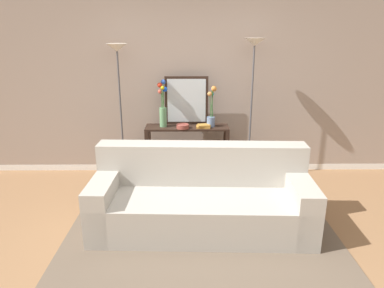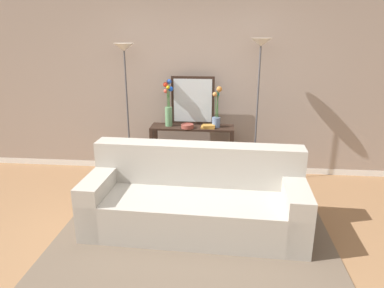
{
  "view_description": "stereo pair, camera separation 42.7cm",
  "coord_description": "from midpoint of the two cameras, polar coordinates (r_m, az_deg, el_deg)",
  "views": [
    {
      "loc": [
        -0.05,
        -2.88,
        2.07
      ],
      "look_at": [
        -0.02,
        1.19,
        0.75
      ],
      "focal_mm": 32.88,
      "sensor_mm": 36.0,
      "label": 1
    },
    {
      "loc": [
        0.38,
        -2.87,
        2.07
      ],
      "look_at": [
        -0.02,
        1.19,
        0.75
      ],
      "focal_mm": 32.88,
      "sensor_mm": 36.0,
      "label": 2
    }
  ],
  "objects": [
    {
      "name": "vase_tall_flowers",
      "position": [
        4.9,
        -7.27,
        5.89
      ],
      "size": [
        0.14,
        0.13,
        0.65
      ],
      "color": "#669E6B",
      "rests_on": "console_table"
    },
    {
      "name": "couch",
      "position": [
        3.84,
        -1.67,
        -9.21
      ],
      "size": [
        2.33,
        0.96,
        0.88
      ],
      "color": "#ADA89E",
      "rests_on": "ground"
    },
    {
      "name": "console_table",
      "position": [
        5.01,
        -3.24,
        0.07
      ],
      "size": [
        1.17,
        0.34,
        0.78
      ],
      "color": "black",
      "rests_on": "ground"
    },
    {
      "name": "book_stack",
      "position": [
        4.86,
        -0.64,
        2.88
      ],
      "size": [
        0.2,
        0.16,
        0.05
      ],
      "color": "#B77F33",
      "rests_on": "console_table"
    },
    {
      "name": "floor_lamp_right",
      "position": [
        4.79,
        7.35,
        11.62
      ],
      "size": [
        0.28,
        0.28,
        1.98
      ],
      "color": "#4C4C51",
      "rests_on": "ground"
    },
    {
      "name": "area_rug",
      "position": [
        3.86,
        -1.7,
        -14.39
      ],
      "size": [
        2.85,
        2.0,
        0.01
      ],
      "color": "brown",
      "rests_on": "ground"
    },
    {
      "name": "back_wall",
      "position": [
        5.19,
        -2.33,
        10.52
      ],
      "size": [
        12.0,
        0.15,
        2.8
      ],
      "color": "white",
      "rests_on": "ground"
    },
    {
      "name": "ground_plane",
      "position": [
        3.55,
        -3.18,
        -17.91
      ],
      "size": [
        16.0,
        16.0,
        0.02
      ],
      "primitive_type": "cube",
      "color": "#936B47"
    },
    {
      "name": "floor_lamp_left",
      "position": [
        4.89,
        -14.34,
        10.72
      ],
      "size": [
        0.28,
        0.28,
        1.91
      ],
      "color": "#4C4C51",
      "rests_on": "ground"
    },
    {
      "name": "vase_short_flowers",
      "position": [
        4.87,
        0.69,
        5.69
      ],
      "size": [
        0.13,
        0.12,
        0.57
      ],
      "color": "#6B84AD",
      "rests_on": "console_table"
    },
    {
      "name": "wall_mirror",
      "position": [
        5.0,
        -3.36,
        7.02
      ],
      "size": [
        0.61,
        0.02,
        0.68
      ],
      "color": "black",
      "rests_on": "console_table"
    },
    {
      "name": "book_row_under_console",
      "position": [
        5.2,
        -6.88,
        -4.94
      ],
      "size": [
        0.29,
        0.18,
        0.12
      ],
      "color": "#6B3360",
      "rests_on": "ground"
    },
    {
      "name": "fruit_bowl",
      "position": [
        4.84,
        -4.04,
        2.86
      ],
      "size": [
        0.17,
        0.17,
        0.06
      ],
      "color": "brown",
      "rests_on": "console_table"
    }
  ]
}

